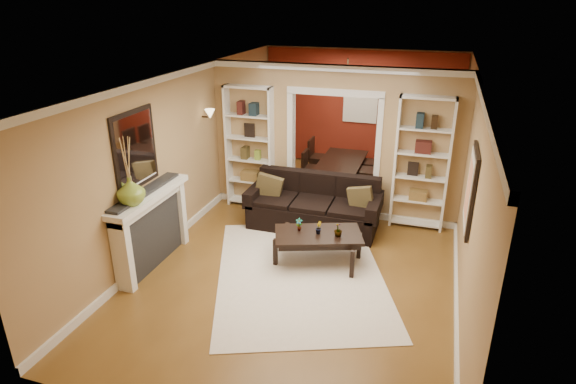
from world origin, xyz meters
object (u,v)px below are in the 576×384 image
(coffee_table, at_px, (318,248))
(bookshelf_left, at_px, (250,148))
(fireplace, at_px, (153,230))
(dining_table, at_px, (343,172))
(sofa, at_px, (314,203))
(bookshelf_right, at_px, (421,164))

(coffee_table, relative_size, bookshelf_left, 0.56)
(fireplace, distance_m, dining_table, 4.59)
(sofa, distance_m, bookshelf_left, 1.66)
(sofa, xyz_separation_m, coffee_table, (0.37, -1.15, -0.20))
(coffee_table, xyz_separation_m, fireplace, (-2.31, -0.80, 0.34))
(bookshelf_left, distance_m, dining_table, 2.33)
(sofa, xyz_separation_m, fireplace, (-1.93, -1.95, 0.13))
(bookshelf_left, bearing_deg, bookshelf_right, 0.00)
(coffee_table, height_order, dining_table, dining_table)
(fireplace, bearing_deg, bookshelf_left, 77.95)
(sofa, height_order, bookshelf_right, bookshelf_right)
(bookshelf_right, xyz_separation_m, fireplace, (-3.64, -2.53, -0.57))
(bookshelf_right, bearing_deg, sofa, -161.24)
(sofa, xyz_separation_m, bookshelf_left, (-1.39, 0.58, 0.70))
(sofa, bearing_deg, fireplace, -134.74)
(bookshelf_right, bearing_deg, coffee_table, -127.67)
(sofa, height_order, fireplace, fireplace)
(bookshelf_left, relative_size, fireplace, 1.35)
(coffee_table, bearing_deg, fireplace, 179.66)
(coffee_table, height_order, bookshelf_left, bookshelf_left)
(sofa, distance_m, coffee_table, 1.22)
(coffee_table, bearing_deg, bookshelf_right, 32.79)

